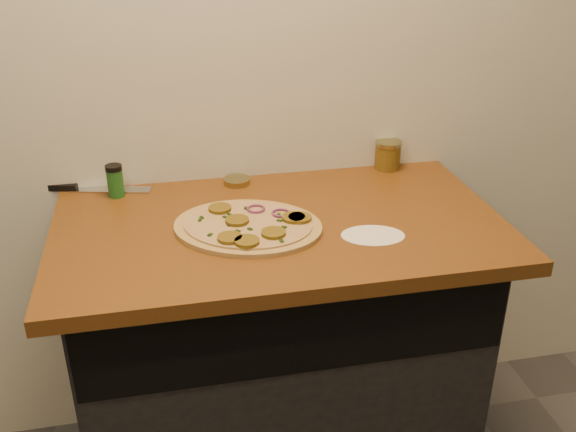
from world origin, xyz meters
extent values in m
cube|color=beige|center=(0.00, 1.75, 1.35)|extent=(4.00, 0.02, 2.70)
cube|color=black|center=(0.00, 1.45, 0.43)|extent=(1.10, 0.60, 0.86)
cube|color=brown|center=(0.00, 1.42, 0.88)|extent=(1.20, 0.70, 0.04)
cylinder|color=tan|center=(-0.09, 1.39, 0.91)|extent=(0.50, 0.50, 0.01)
cylinder|color=beige|center=(-0.09, 1.39, 0.91)|extent=(0.43, 0.43, 0.01)
cylinder|color=brown|center=(0.05, 1.38, 0.92)|extent=(0.06, 0.06, 0.01)
cylinder|color=brown|center=(-0.12, 1.40, 0.92)|extent=(0.06, 0.06, 0.01)
cylinder|color=brown|center=(0.03, 1.39, 0.92)|extent=(0.06, 0.06, 0.01)
cylinder|color=brown|center=(-0.04, 1.31, 0.92)|extent=(0.06, 0.06, 0.01)
cylinder|color=brown|center=(-0.15, 1.31, 0.92)|extent=(0.06, 0.06, 0.01)
cylinder|color=brown|center=(-0.11, 1.28, 0.92)|extent=(0.06, 0.06, 0.01)
cylinder|color=brown|center=(-0.15, 1.48, 0.92)|extent=(0.06, 0.06, 0.01)
torus|color=#732B5E|center=(-0.06, 1.46, 0.92)|extent=(0.05, 0.05, 0.01)
torus|color=#732B5E|center=(0.01, 1.43, 0.92)|extent=(0.05, 0.05, 0.01)
cube|color=black|center=(-0.08, 1.48, 0.92)|extent=(0.01, 0.02, 0.00)
cube|color=black|center=(-0.02, 1.27, 0.92)|extent=(0.01, 0.01, 0.00)
cube|color=black|center=(-0.21, 1.43, 0.92)|extent=(0.01, 0.02, 0.00)
cube|color=black|center=(-0.15, 1.32, 0.92)|extent=(0.02, 0.02, 0.00)
cube|color=black|center=(-0.14, 1.43, 0.92)|extent=(0.02, 0.02, 0.00)
cube|color=black|center=(-0.01, 1.38, 0.92)|extent=(0.02, 0.01, 0.00)
cube|color=black|center=(-0.09, 1.35, 0.92)|extent=(0.02, 0.02, 0.00)
cube|color=black|center=(0.00, 1.35, 0.92)|extent=(0.02, 0.02, 0.00)
cube|color=black|center=(-0.19, 1.34, 0.92)|extent=(0.02, 0.02, 0.00)
cube|color=black|center=(-0.13, 1.45, 0.92)|extent=(0.01, 0.02, 0.00)
cube|color=black|center=(-0.12, 1.35, 0.92)|extent=(0.02, 0.02, 0.00)
cube|color=black|center=(-0.20, 1.45, 0.92)|extent=(0.01, 0.02, 0.00)
cube|color=black|center=(0.00, 1.42, 0.92)|extent=(0.01, 0.02, 0.00)
cube|color=black|center=(-0.14, 1.39, 0.92)|extent=(0.02, 0.01, 0.00)
cube|color=#B7BAC1|center=(-0.45, 1.72, 0.90)|extent=(0.25, 0.10, 0.01)
cube|color=black|center=(-0.61, 1.76, 0.91)|extent=(0.13, 0.06, 0.02)
cylinder|color=#8F8753|center=(-0.08, 1.69, 0.91)|extent=(0.11, 0.11, 0.02)
cylinder|color=#97270F|center=(0.41, 1.72, 0.94)|extent=(0.08, 0.08, 0.08)
cylinder|color=#8F8753|center=(0.41, 1.72, 0.98)|extent=(0.08, 0.08, 0.01)
cylinder|color=#1C5B20|center=(-0.43, 1.68, 0.94)|extent=(0.05, 0.05, 0.08)
cylinder|color=black|center=(-0.43, 1.68, 0.99)|extent=(0.05, 0.05, 0.01)
cylinder|color=white|center=(0.22, 1.29, 0.90)|extent=(0.19, 0.19, 0.00)
camera|label=1|loc=(-0.29, -0.09, 1.67)|focal=40.00mm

